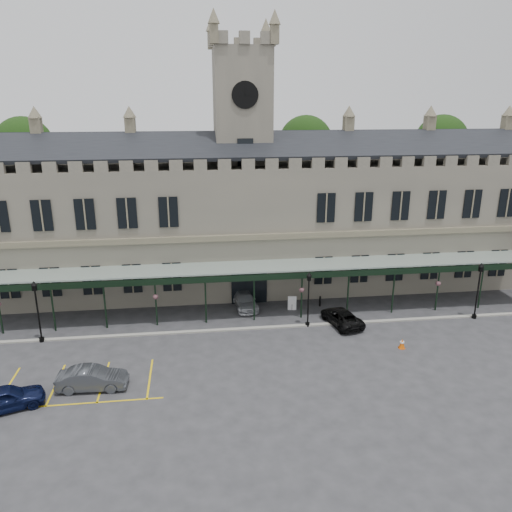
{
  "coord_description": "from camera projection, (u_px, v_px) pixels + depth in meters",
  "views": [
    {
      "loc": [
        -4.66,
        -30.72,
        17.76
      ],
      "look_at": [
        0.0,
        6.0,
        6.0
      ],
      "focal_mm": 35.0,
      "sensor_mm": 36.0,
      "label": 1
    }
  ],
  "objects": [
    {
      "name": "station_building",
      "position": [
        243.0,
        221.0,
        48.07
      ],
      "size": [
        60.0,
        10.36,
        17.3
      ],
      "color": "#605C50",
      "rests_on": "ground"
    },
    {
      "name": "canopy",
      "position": [
        254.0,
        292.0,
        41.31
      ],
      "size": [
        50.0,
        4.1,
        4.3
      ],
      "color": "#8C9E93",
      "rests_on": "ground"
    },
    {
      "name": "parking_markings",
      "position": [
        54.0,
        389.0,
        31.88
      ],
      "size": [
        16.0,
        6.0,
        0.01
      ],
      "primitive_type": null,
      "color": "gold",
      "rests_on": "ground"
    },
    {
      "name": "tree_behind_right",
      "position": [
        441.0,
        143.0,
        57.62
      ],
      "size": [
        6.0,
        6.0,
        16.0
      ],
      "color": "#332314",
      "rests_on": "ground"
    },
    {
      "name": "tree_behind_left",
      "position": [
        25.0,
        147.0,
        52.1
      ],
      "size": [
        6.0,
        6.0,
        16.0
      ],
      "color": "#332314",
      "rests_on": "ground"
    },
    {
      "name": "car_left_a",
      "position": [
        5.0,
        398.0,
        29.57
      ],
      "size": [
        4.74,
        3.16,
        1.5
      ],
      "primitive_type": "imported",
      "rotation": [
        0.0,
        0.0,
        1.92
      ],
      "color": "black",
      "rests_on": "ground"
    },
    {
      "name": "lamp_post_mid",
      "position": [
        309.0,
        294.0,
        39.81
      ],
      "size": [
        0.44,
        0.44,
        4.67
      ],
      "color": "black",
      "rests_on": "ground"
    },
    {
      "name": "lamp_post_right",
      "position": [
        479.0,
        286.0,
        41.24
      ],
      "size": [
        0.47,
        0.47,
        4.93
      ],
      "color": "black",
      "rests_on": "ground"
    },
    {
      "name": "bollard_right",
      "position": [
        320.0,
        301.0,
        44.41
      ],
      "size": [
        0.17,
        0.17,
        0.93
      ],
      "primitive_type": "cylinder",
      "color": "black",
      "rests_on": "ground"
    },
    {
      "name": "traffic_cone",
      "position": [
        402.0,
        344.0,
        36.94
      ],
      "size": [
        0.48,
        0.48,
        0.76
      ],
      "rotation": [
        0.0,
        0.0,
        0.34
      ],
      "color": "#DF5407",
      "rests_on": "ground"
    },
    {
      "name": "clock_tower",
      "position": [
        242.0,
        150.0,
        46.14
      ],
      "size": [
        5.6,
        5.6,
        24.8
      ],
      "color": "#605C50",
      "rests_on": "ground"
    },
    {
      "name": "lamp_post_left",
      "position": [
        37.0,
        306.0,
        37.2
      ],
      "size": [
        0.47,
        0.47,
        4.93
      ],
      "color": "black",
      "rests_on": "ground"
    },
    {
      "name": "car_left_b",
      "position": [
        92.0,
        379.0,
        31.69
      ],
      "size": [
        4.46,
        1.69,
        1.45
      ],
      "primitive_type": "imported",
      "rotation": [
        0.0,
        0.0,
        1.54
      ],
      "color": "#3A3D42",
      "rests_on": "ground"
    },
    {
      "name": "kerb",
      "position": [
        257.0,
        328.0,
        40.16
      ],
      "size": [
        60.0,
        0.4,
        0.12
      ],
      "primitive_type": "cube",
      "color": "gray",
      "rests_on": "ground"
    },
    {
      "name": "ground",
      "position": [
        267.0,
        363.0,
        34.98
      ],
      "size": [
        140.0,
        140.0,
        0.0
      ],
      "primitive_type": "plane",
      "color": "#2C2C2F"
    },
    {
      "name": "sign_board",
      "position": [
        292.0,
        303.0,
        43.57
      ],
      "size": [
        0.74,
        0.19,
        1.28
      ],
      "rotation": [
        0.0,
        0.0,
        -0.18
      ],
      "color": "black",
      "rests_on": "ground"
    },
    {
      "name": "bollard_left",
      "position": [
        239.0,
        303.0,
        44.07
      ],
      "size": [
        0.16,
        0.16,
        0.89
      ],
      "primitive_type": "cylinder",
      "color": "black",
      "rests_on": "ground"
    },
    {
      "name": "tree_behind_mid",
      "position": [
        306.0,
        144.0,
        55.7
      ],
      "size": [
        6.0,
        6.0,
        16.0
      ],
      "color": "#332314",
      "rests_on": "ground"
    },
    {
      "name": "car_van",
      "position": [
        342.0,
        317.0,
        40.81
      ],
      "size": [
        3.06,
        4.84,
        1.24
      ],
      "primitive_type": "imported",
      "rotation": [
        0.0,
        0.0,
        3.38
      ],
      "color": "black",
      "rests_on": "ground"
    },
    {
      "name": "car_taxi",
      "position": [
        245.0,
        300.0,
        44.19
      ],
      "size": [
        2.22,
        4.55,
        1.27
      ],
      "primitive_type": "imported",
      "rotation": [
        0.0,
        0.0,
        0.1
      ],
      "color": "#A2A5AA",
      "rests_on": "ground"
    }
  ]
}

